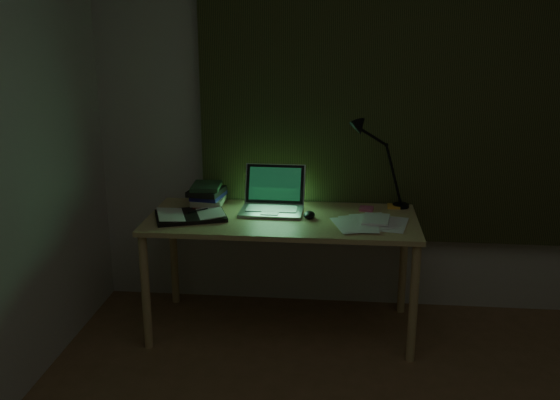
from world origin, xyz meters
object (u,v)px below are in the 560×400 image
at_px(desk, 282,274).
at_px(desk_lamp, 403,164).
at_px(book_stack, 208,195).
at_px(loose_papers, 367,219).
at_px(open_textbook, 191,215).
at_px(laptop, 271,191).

bearing_deg(desk, desk_lamp, 21.25).
bearing_deg(book_stack, loose_papers, -10.16).
distance_m(desk, open_textbook, 0.62).
bearing_deg(desk_lamp, laptop, -172.59).
relative_size(laptop, book_stack, 1.86).
bearing_deg(desk_lamp, loose_papers, -133.68).
height_order(desk, loose_papers, loose_papers).
relative_size(laptop, loose_papers, 1.19).
bearing_deg(open_textbook, loose_papers, -16.94).
bearing_deg(open_textbook, desk, -13.48).
relative_size(desk, laptop, 3.77).
height_order(desk, open_textbook, open_textbook).
relative_size(desk, loose_papers, 4.49).
bearing_deg(desk_lamp, book_stack, 178.77).
xyz_separation_m(laptop, loose_papers, (0.54, -0.09, -0.12)).
distance_m(desk, loose_papers, 0.59).
xyz_separation_m(book_stack, desk_lamp, (1.13, 0.10, 0.19)).
bearing_deg(book_stack, desk, -19.28).
distance_m(open_textbook, loose_papers, 0.98).
bearing_deg(desk, open_textbook, -173.66).
relative_size(loose_papers, desk_lamp, 0.64).
relative_size(open_textbook, book_stack, 1.76).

